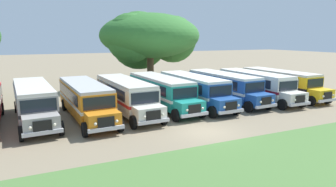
{
  "coord_description": "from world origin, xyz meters",
  "views": [
    {
      "loc": [
        -10.55,
        -16.61,
        6.39
      ],
      "look_at": [
        0.0,
        6.35,
        1.6
      ],
      "focal_mm": 31.51,
      "sensor_mm": 36.0,
      "label": 1
    }
  ],
  "objects": [
    {
      "name": "ground_plane",
      "position": [
        0.0,
        0.0,
        0.0
      ],
      "size": [
        220.0,
        220.0,
        0.0
      ],
      "primitive_type": "plane",
      "color": "#84755B"
    },
    {
      "name": "foreground_grass_strip",
      "position": [
        0.0,
        -6.49,
        0.0
      ],
      "size": [
        80.0,
        8.65,
        0.01
      ],
      "primitive_type": "cube",
      "color": "#4C7538",
      "rests_on": "ground_plane"
    },
    {
      "name": "parked_bus_slot_1",
      "position": [
        -10.7,
        8.17,
        1.58
      ],
      "size": [
        3.32,
        10.94,
        2.82
      ],
      "rotation": [
        0.0,
        0.0,
        -1.5
      ],
      "color": "#9E9993",
      "rests_on": "ground_plane"
    },
    {
      "name": "parked_bus_slot_2",
      "position": [
        -6.89,
        7.33,
        1.58
      ],
      "size": [
        3.21,
        10.92,
        2.82
      ],
      "rotation": [
        0.0,
        0.0,
        -1.51
      ],
      "color": "orange",
      "rests_on": "ground_plane"
    },
    {
      "name": "parked_bus_slot_3",
      "position": [
        -3.43,
        7.63,
        1.58
      ],
      "size": [
        3.12,
        10.9,
        2.82
      ],
      "rotation": [
        0.0,
        0.0,
        -1.52
      ],
      "color": "silver",
      "rests_on": "ground_plane"
    },
    {
      "name": "parked_bus_slot_4",
      "position": [
        0.11,
        8.07,
        1.58
      ],
      "size": [
        3.14,
        10.9,
        2.82
      ],
      "rotation": [
        0.0,
        0.0,
        -1.52
      ],
      "color": "teal",
      "rests_on": "ground_plane"
    },
    {
      "name": "parked_bus_slot_5",
      "position": [
        3.34,
        7.71,
        1.58
      ],
      "size": [
        2.97,
        10.88,
        2.82
      ],
      "rotation": [
        0.0,
        0.0,
        -1.54
      ],
      "color": "#23519E",
      "rests_on": "ground_plane"
    },
    {
      "name": "parked_bus_slot_6",
      "position": [
        7.11,
        7.99,
        1.58
      ],
      "size": [
        3.13,
        10.9,
        2.82
      ],
      "rotation": [
        0.0,
        0.0,
        -1.52
      ],
      "color": "#23519E",
      "rests_on": "ground_plane"
    },
    {
      "name": "parked_bus_slot_7",
      "position": [
        10.65,
        7.35,
        1.58
      ],
      "size": [
        2.71,
        10.84,
        2.82
      ],
      "rotation": [
        0.0,
        0.0,
        -1.57
      ],
      "color": "silver",
      "rests_on": "ground_plane"
    },
    {
      "name": "parked_bus_slot_8",
      "position": [
        14.22,
        7.46,
        1.58
      ],
      "size": [
        2.93,
        10.87,
        2.82
      ],
      "rotation": [
        0.0,
        0.0,
        -1.54
      ],
      "color": "yellow",
      "rests_on": "ground_plane"
    },
    {
      "name": "broad_shade_tree",
      "position": [
        3.73,
        20.85,
        6.35
      ],
      "size": [
        13.84,
        14.45,
        10.08
      ],
      "color": "brown",
      "rests_on": "ground_plane"
    }
  ]
}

